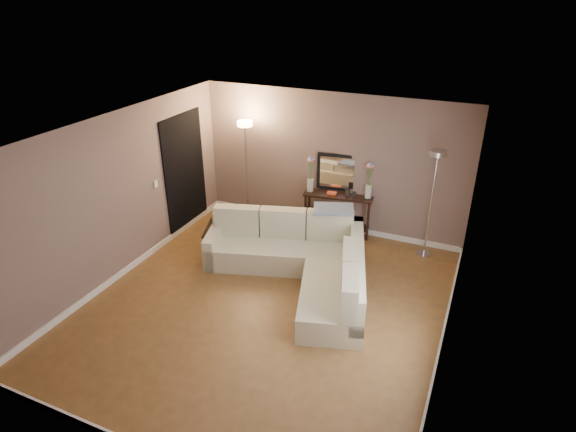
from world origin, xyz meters
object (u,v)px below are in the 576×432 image
at_px(floor_lamp_lit, 246,152).
at_px(floor_lamp_unlit, 434,183).
at_px(console_table, 334,211).
at_px(sectional_sofa, 302,259).

distance_m(floor_lamp_lit, floor_lamp_unlit, 3.46).
distance_m(console_table, floor_lamp_lit, 1.99).
relative_size(console_table, floor_lamp_lit, 0.65).
xyz_separation_m(sectional_sofa, floor_lamp_lit, (-1.77, 1.52, 1.08)).
relative_size(floor_lamp_lit, floor_lamp_unlit, 1.05).
distance_m(sectional_sofa, floor_lamp_unlit, 2.47).
bearing_deg(sectional_sofa, console_table, 91.65).
bearing_deg(floor_lamp_unlit, console_table, 174.15).
xyz_separation_m(sectional_sofa, floor_lamp_unlit, (1.69, 1.50, 1.01)).
distance_m(sectional_sofa, console_table, 1.68).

